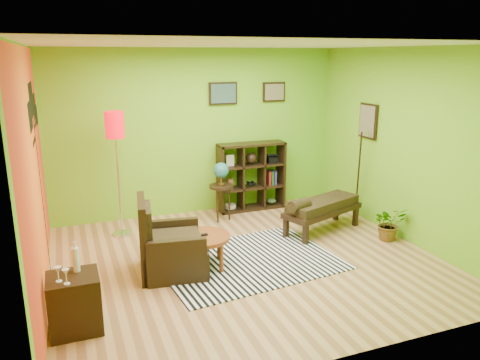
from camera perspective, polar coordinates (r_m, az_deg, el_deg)
name	(u,v)px	position (r m, az deg, el deg)	size (l,w,h in m)	color
ground	(246,261)	(6.39, 0.79, -9.80)	(5.00, 5.00, 0.00)	tan
room_shell	(240,128)	(5.85, -0.05, 6.34)	(5.04, 4.54, 2.82)	#76C11F
zebra_rug	(248,261)	(6.37, 0.95, -9.80)	(2.33, 1.70, 0.01)	white
coffee_table	(203,240)	(6.11, -4.53, -7.28)	(0.69, 0.69, 0.45)	brown
armchair	(168,250)	(6.03, -8.72, -8.45)	(0.92, 0.92, 0.99)	black
side_cabinet	(75,303)	(5.07, -19.50, -13.91)	(0.50, 0.45, 0.90)	black
floor_lamp	(115,136)	(7.08, -14.95, 5.18)	(0.29, 0.29, 1.90)	silver
globe_table	(221,177)	(7.66, -2.31, 0.37)	(0.40, 0.40, 0.99)	black
cube_shelf	(252,176)	(8.29, 1.47, 0.46)	(1.20, 0.35, 1.20)	black
bench	(321,207)	(7.35, 9.85, -3.26)	(1.45, 0.92, 0.64)	black
potted_plant	(389,227)	(7.35, 17.68, -5.46)	(0.47, 0.52, 0.40)	#26661E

